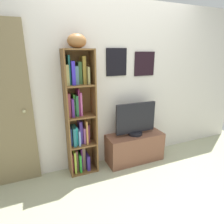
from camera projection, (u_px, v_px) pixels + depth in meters
The scene contains 6 objects.
ground at pixel (159, 204), 2.24m from camera, with size 5.20×5.20×0.04m, color #A6A888.
back_wall at pixel (119, 86), 2.87m from camera, with size 4.80×0.08×2.36m.
bookshelf at pixel (79, 118), 2.62m from camera, with size 0.39×0.26×1.71m.
football at pixel (77, 41), 2.31m from camera, with size 0.24×0.17×0.17m, color #916034.
tv_stand at pixel (135, 147), 3.04m from camera, with size 0.89×0.35×0.45m.
television at pixel (136, 120), 2.90m from camera, with size 0.64×0.22×0.50m.
Camera 1 is at (-1.22, -1.46, 1.67)m, focal length 30.89 mm.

